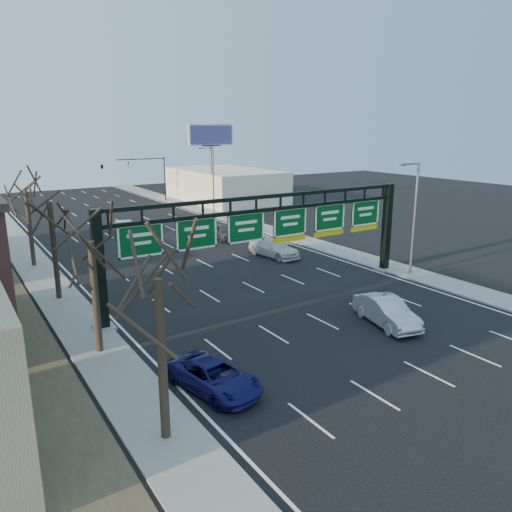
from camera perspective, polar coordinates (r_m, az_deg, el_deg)
ground at (r=29.94m, az=10.05°, el=-8.57°), size 160.00×160.00×0.00m
sidewalk_left at (r=42.14m, az=-22.92°, el=-2.58°), size 3.00×120.00×0.12m
sidewalk_right at (r=52.39m, az=5.68°, el=1.73°), size 3.00×120.00×0.12m
lane_markings at (r=45.80m, az=-7.03°, el=-0.26°), size 21.60×120.00×0.01m
sign_gantry at (r=34.65m, az=1.64°, el=2.88°), size 24.60×1.20×7.20m
building_right_distant at (r=80.66m, az=-3.52°, el=8.05°), size 12.00×20.00×5.00m
tree_near at (r=17.67m, az=-11.31°, el=0.62°), size 3.60×3.60×8.86m
tree_gantry at (r=26.18m, az=-18.56°, el=3.82°), size 3.60×3.60×8.48m
tree_mid at (r=35.78m, az=-22.71°, el=7.37°), size 3.60×3.60×9.24m
tree_far at (r=45.65m, az=-24.97°, el=8.00°), size 3.60×3.60×8.86m
streetlight_near at (r=41.32m, az=17.58°, el=4.75°), size 2.15×0.22×9.00m
streetlight_far at (r=68.08m, az=-5.01°, el=9.00°), size 2.15×0.22×9.00m
billboard_right at (r=73.39m, az=-5.14°, el=12.51°), size 7.00×0.50×12.00m
traffic_signal_mast at (r=79.22m, az=-14.58°, el=9.67°), size 10.16×0.54×7.00m
car_blue_suv at (r=23.29m, az=-4.81°, el=-13.57°), size 3.28×5.33×1.38m
car_silver_sedan at (r=31.29m, az=14.69°, el=-6.15°), size 2.84×5.35×1.67m
car_white_wagon at (r=46.00m, az=2.05°, el=0.92°), size 3.05×5.77×1.59m
car_grey_far at (r=53.29m, az=-3.76°, el=2.77°), size 2.38×4.71×1.54m
car_silver_distant at (r=57.37m, az=-14.71°, el=3.15°), size 2.03×4.66×1.49m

